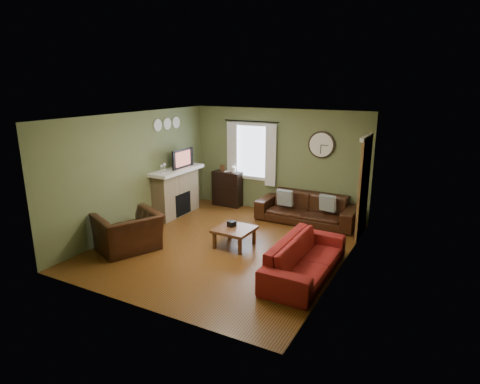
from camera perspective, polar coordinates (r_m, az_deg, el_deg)
The scene contains 31 objects.
floor at distance 8.23m, azimuth -1.95°, elevation -7.64°, with size 4.60×5.20×0.00m, color #573112.
ceiling at distance 7.60m, azimuth -2.13°, elevation 10.72°, with size 4.60×5.20×0.00m, color white.
wall_left at distance 9.16m, azimuth -14.59°, elevation 2.81°, with size 0.00×5.20×2.60m, color #5D6940.
wall_right at distance 6.98m, azimuth 14.52°, elevation -1.05°, with size 0.00×5.20×2.60m, color #5D6940.
wall_back at distance 10.09m, azimuth 5.43°, elevation 4.37°, with size 4.60×0.00×2.60m, color #5D6940.
wall_front at distance 5.81m, azimuth -15.06°, elevation -4.42°, with size 4.60×0.00×2.60m, color #5D6940.
fireplace at distance 10.06m, azimuth -9.06°, elevation -0.18°, with size 0.40×1.40×1.10m, color tan.
firebox at distance 10.02m, azimuth -8.13°, elevation -1.69°, with size 0.04×0.60×0.55m, color black.
mantel at distance 9.91m, azimuth -9.06°, elevation 3.09°, with size 0.58×1.60×0.08m, color white.
tv at distance 9.97m, azimuth -8.50°, elevation 4.45°, with size 0.60×0.08×0.35m, color black.
tv_screen at distance 9.91m, azimuth -8.14°, elevation 4.73°, with size 0.02×0.62×0.36m, color #994C3F.
medallion_left at distance 9.59m, azimuth -11.63°, elevation 9.29°, with size 0.28×0.28×0.03m, color white.
medallion_mid at distance 9.86m, azimuth -10.33°, elevation 9.52°, with size 0.28×0.28×0.03m, color white.
medallion_right at distance 10.14m, azimuth -9.09°, elevation 9.73°, with size 0.28×0.28×0.03m, color white.
window_pane at distance 10.32m, azimuth 1.81°, elevation 5.81°, with size 1.00×0.02×1.30m, color silver, non-canonical shape.
curtain_rod at distance 10.13m, azimuth 1.59°, elevation 10.02°, with size 0.03×0.03×1.50m, color black.
curtain_left at distance 10.50m, azimuth -1.14°, elevation 5.69°, with size 0.28×0.04×1.55m, color silver.
curtain_right at distance 10.01m, azimuth 4.39°, elevation 5.18°, with size 0.28×0.04×1.55m, color silver.
wall_clock at distance 9.59m, azimuth 11.48°, elevation 6.59°, with size 0.64×0.06×0.64m, color white, non-canonical shape.
door at distance 8.80m, azimuth 17.17°, elevation 0.44°, with size 0.05×0.90×2.10m, color brown.
bookshelf at distance 10.70m, azimuth -1.80°, elevation 0.47°, with size 0.78×0.33×0.93m, color black, non-canonical shape.
book at distance 10.64m, azimuth -2.14°, elevation 3.14°, with size 0.17×0.23×0.02m, color #55321C.
sofa_brown at distance 9.57m, azimuth 9.46°, elevation -2.33°, with size 2.33×0.91×0.68m, color black.
pillow_left at distance 9.61m, azimuth 6.40°, elevation -0.82°, with size 0.38×0.11×0.38m, color gray.
pillow_right at distance 9.36m, azimuth 12.34°, elevation -1.54°, with size 0.37×0.11×0.37m, color gray.
sofa_red at distance 7.02m, azimuth 9.26°, elevation -9.24°, with size 2.18×0.85×0.64m, color maroon.
armchair at distance 8.19m, azimuth -15.58°, elevation -5.52°, with size 1.16×1.01×0.75m, color black.
coffee_table at distance 8.13m, azimuth -0.78°, elevation -6.44°, with size 0.73×0.73×0.39m, color #55321C, non-canonical shape.
tissue_box at distance 8.15m, azimuth -1.19°, elevation -4.84°, with size 0.14×0.14×0.11m, color black.
wine_glass_a at distance 9.43m, azimuth -11.10°, elevation 3.22°, with size 0.07×0.07×0.19m, color white, non-canonical shape.
wine_glass_b at distance 9.50m, azimuth -10.72°, elevation 3.41°, with size 0.08×0.08×0.22m, color white, non-canonical shape.
Camera 1 is at (3.82, -6.54, 3.22)m, focal length 30.00 mm.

